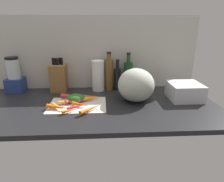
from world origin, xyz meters
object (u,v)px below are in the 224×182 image
object	(u,v)px
carrot_0	(90,97)
paper_towel_roll	(98,76)
carrot_3	(58,107)
carrot_4	(91,108)
carrot_11	(73,96)
bottle_2	(128,75)
cutting_board	(78,105)
carrot_10	(85,98)
carrot_1	(70,110)
carrot_9	(77,106)
carrot_2	(69,102)
winter_squash	(136,85)
carrot_5	(58,107)
blender_appliance	(14,77)
bottle_1	(117,78)
carrot_8	(74,100)
bottle_0	(109,74)
knife_block	(59,77)
dish_rack	(185,91)
carrot_7	(81,104)
carrot_6	(91,98)

from	to	relation	value
carrot_0	paper_towel_roll	world-z (taller)	paper_towel_roll
carrot_3	carrot_0	bearing A→B (deg)	39.86
carrot_4	carrot_11	bearing A→B (deg)	123.47
bottle_2	cutting_board	bearing A→B (deg)	-138.86
carrot_10	bottle_2	bearing A→B (deg)	38.90
carrot_1	carrot_9	size ratio (longest dim) A/B	0.76
paper_towel_roll	carrot_10	bearing A→B (deg)	-110.10
carrot_2	carrot_11	bearing A→B (deg)	84.27
paper_towel_roll	carrot_4	bearing A→B (deg)	-95.58
carrot_2	bottle_2	world-z (taller)	bottle_2
carrot_11	winter_squash	bearing A→B (deg)	-5.92
carrot_2	winter_squash	size ratio (longest dim) A/B	0.58
carrot_5	blender_appliance	bearing A→B (deg)	136.46
cutting_board	blender_appliance	world-z (taller)	blender_appliance
carrot_2	bottle_1	size ratio (longest dim) A/B	0.58
carrot_8	carrot_10	distance (cm)	7.93
winter_squash	bottle_0	bearing A→B (deg)	124.18
carrot_11	knife_block	distance (cm)	27.48
carrot_0	carrot_10	size ratio (longest dim) A/B	1.06
bottle_0	dish_rack	bearing A→B (deg)	-24.40
carrot_0	blender_appliance	distance (cm)	67.21
carrot_9	winter_squash	world-z (taller)	winter_squash
carrot_2	carrot_10	size ratio (longest dim) A/B	1.10
cutting_board	knife_block	world-z (taller)	knife_block
carrot_5	carrot_0	bearing A→B (deg)	41.85
carrot_0	carrot_4	distance (cm)	20.78
paper_towel_roll	carrot_1	bearing A→B (deg)	-111.28
carrot_3	paper_towel_roll	world-z (taller)	paper_towel_roll
carrot_8	bottle_1	world-z (taller)	bottle_1
carrot_4	carrot_9	distance (cm)	10.16
carrot_5	bottle_1	xyz separation A→B (cm)	(41.85, 40.79, 7.94)
winter_squash	bottle_1	distance (cm)	28.80
carrot_7	carrot_6	bearing A→B (deg)	59.99
bottle_0	carrot_9	bearing A→B (deg)	-119.69
carrot_10	carrot_8	bearing A→B (deg)	-168.64
carrot_6	knife_block	distance (cm)	38.90
blender_appliance	carrot_2	bearing A→B (deg)	-32.66
carrot_0	carrot_3	xyz separation A→B (cm)	(-20.03, -16.72, -0.30)
dish_rack	carrot_7	bearing A→B (deg)	-170.97
carrot_9	carrot_10	xyz separation A→B (cm)	(4.01, 13.07, 0.58)
carrot_5	winter_squash	size ratio (longest dim) A/B	0.60
carrot_2	carrot_11	distance (cm)	9.77
carrot_7	knife_block	distance (cm)	43.64
carrot_0	knife_block	xyz separation A→B (cm)	(-26.78, 23.31, 8.99)
carrot_5	carrot_9	world-z (taller)	carrot_5
carrot_11	carrot_3	bearing A→B (deg)	-111.45
carrot_10	winter_squash	distance (cm)	37.84
carrot_6	winter_squash	bearing A→B (deg)	-1.26
cutting_board	dish_rack	world-z (taller)	dish_rack
carrot_7	bottle_1	size ratio (longest dim) A/B	0.47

